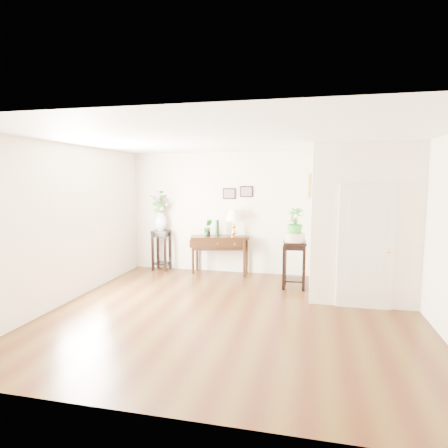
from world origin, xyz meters
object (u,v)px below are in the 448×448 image
(table_lamp, at_px, (234,221))
(plant_stand_b, at_px, (294,265))
(plant_stand_a, at_px, (161,250))
(console_table, at_px, (220,255))

(table_lamp, xyz_separation_m, plant_stand_b, (1.40, -0.79, -0.76))
(plant_stand_a, height_order, plant_stand_b, plant_stand_a)
(console_table, height_order, table_lamp, table_lamp)
(plant_stand_b, bearing_deg, plant_stand_a, 165.13)
(console_table, bearing_deg, plant_stand_a, 163.48)
(plant_stand_a, bearing_deg, table_lamp, -1.80)
(plant_stand_a, distance_m, plant_stand_b, 3.30)
(console_table, relative_size, table_lamp, 2.11)
(table_lamp, height_order, plant_stand_a, table_lamp)
(console_table, distance_m, plant_stand_a, 1.47)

